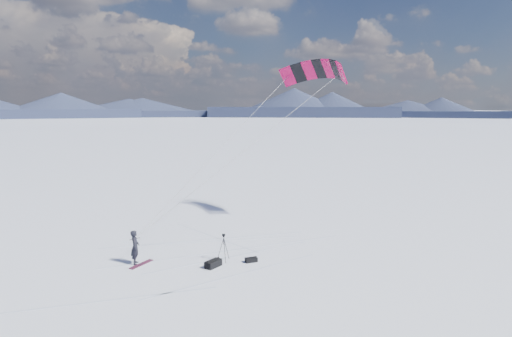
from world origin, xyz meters
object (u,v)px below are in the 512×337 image
gear_bag_a (213,264)px  tripod (224,244)px  gear_bag_b (251,260)px  snowkiter (136,264)px  snowboard (141,264)px

gear_bag_a → tripod: bearing=6.6°
gear_bag_a → gear_bag_b: (1.99, -0.27, -0.05)m
snowkiter → tripod: 4.57m
snowboard → tripod: tripod is taller
gear_bag_a → gear_bag_b: gear_bag_a is taller
snowboard → snowkiter: bearing=99.1°
gear_bag_a → gear_bag_b: 2.01m
tripod → gear_bag_a: (-0.81, -0.54, -0.75)m
snowkiter → snowboard: bearing=-120.6°
gear_bag_b → snowkiter: bearing=161.0°
tripod → snowkiter: bearing=137.3°
snowkiter → snowboard: snowkiter is taller
tripod → gear_bag_a: tripod is taller
gear_bag_b → gear_bag_a: bearing=178.6°
tripod → gear_bag_b: (1.18, -0.81, -0.80)m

